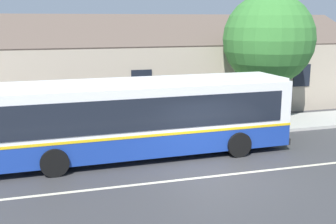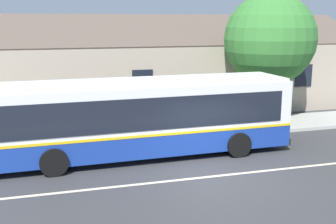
{
  "view_description": "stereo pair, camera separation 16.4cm",
  "coord_description": "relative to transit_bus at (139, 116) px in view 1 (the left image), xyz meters",
  "views": [
    {
      "loc": [
        -5.58,
        -12.84,
        5.33
      ],
      "look_at": [
        -0.78,
        3.37,
        1.64
      ],
      "focal_mm": 45.0,
      "sensor_mm": 36.0,
      "label": 1
    },
    {
      "loc": [
        -5.42,
        -12.89,
        5.33
      ],
      "look_at": [
        -0.78,
        3.37,
        1.64
      ],
      "focal_mm": 45.0,
      "sensor_mm": 36.0,
      "label": 2
    }
  ],
  "objects": [
    {
      "name": "ground_plane",
      "position": [
        2.09,
        -2.9,
        -1.65
      ],
      "size": [
        300.0,
        300.0,
        0.0
      ],
      "primitive_type": "plane",
      "color": "#38383A"
    },
    {
      "name": "sidewalk_far",
      "position": [
        2.09,
        3.1,
        -1.57
      ],
      "size": [
        60.0,
        3.0,
        0.15
      ],
      "primitive_type": "cube",
      "color": "#ADAAA3",
      "rests_on": "ground"
    },
    {
      "name": "lane_divider_stripe",
      "position": [
        2.09,
        -2.9,
        -1.64
      ],
      "size": [
        60.0,
        0.16,
        0.01
      ],
      "primitive_type": "cube",
      "color": "beige",
      "rests_on": "ground"
    },
    {
      "name": "community_building",
      "position": [
        1.4,
        9.99,
        0.44
      ],
      "size": [
        28.21,
        8.75,
        6.72
      ],
      "color": "tan",
      "rests_on": "ground"
    },
    {
      "name": "transit_bus",
      "position": [
        0.0,
        0.0,
        0.0
      ],
      "size": [
        12.27,
        2.96,
        3.06
      ],
      "color": "navy",
      "rests_on": "ground"
    },
    {
      "name": "street_tree_primary",
      "position": [
        7.85,
        4.06,
        2.7
      ],
      "size": [
        4.78,
        4.78,
        6.75
      ],
      "color": "#4C3828",
      "rests_on": "ground"
    },
    {
      "name": "bus_stop_sign",
      "position": [
        7.43,
        2.09,
        -0.01
      ],
      "size": [
        0.36,
        0.07,
        2.4
      ],
      "color": "gray",
      "rests_on": "sidewalk_far"
    }
  ]
}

